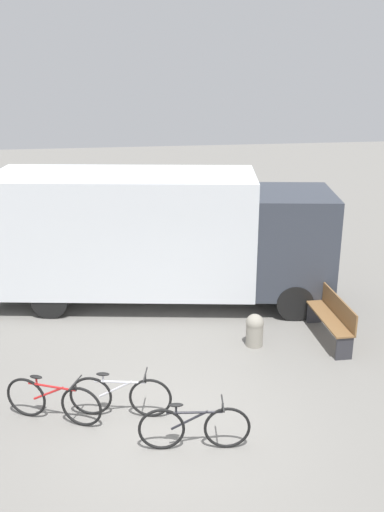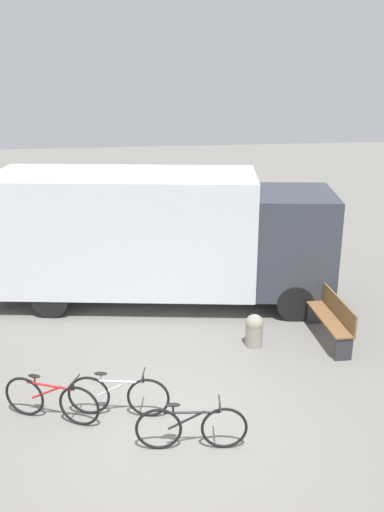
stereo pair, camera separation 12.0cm
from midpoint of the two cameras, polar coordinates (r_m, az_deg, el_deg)
ground_plane at (r=9.52m, az=-1.60°, el=-16.94°), size 60.00×60.00×0.00m
delivery_truck at (r=13.37m, az=-3.06°, el=2.26°), size 8.11×3.43×3.12m
park_bench at (r=12.22m, az=14.20°, el=-5.97°), size 0.40×1.76×0.95m
bicycle_near at (r=9.77m, az=-13.55°, el=-13.81°), size 1.57×0.73×0.80m
bicycle_middle at (r=9.69m, az=-7.03°, el=-13.67°), size 1.67×0.49×0.80m
bicycle_far at (r=8.92m, az=0.32°, el=-16.76°), size 1.69×0.44×0.80m
bollard_near_bench at (r=11.80m, az=6.54°, el=-7.30°), size 0.37×0.37×0.69m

